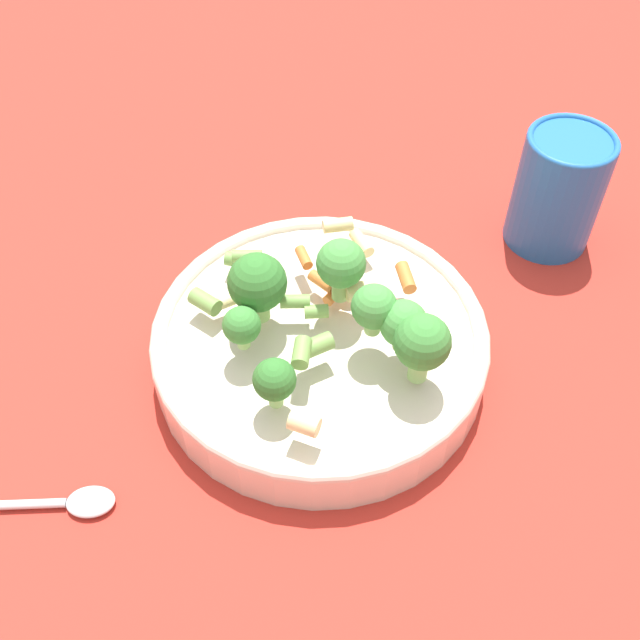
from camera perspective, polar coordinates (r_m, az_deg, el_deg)
name	(u,v)px	position (r m, az deg, el deg)	size (l,w,h in m)	color
ground_plane	(320,362)	(0.64, 0.00, -3.22)	(3.00, 3.00, 0.00)	#B72D23
bowl	(320,344)	(0.62, 0.00, -1.80)	(0.28, 0.28, 0.05)	beige
pasta_salad	(330,309)	(0.57, 0.73, 0.88)	(0.21, 0.17, 0.07)	#8CB766
cup	(559,189)	(0.74, 17.72, 9.48)	(0.08, 0.08, 0.12)	#2366B2
spoon	(47,503)	(0.60, -20.06, -13.00)	(0.09, 0.15, 0.01)	silver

